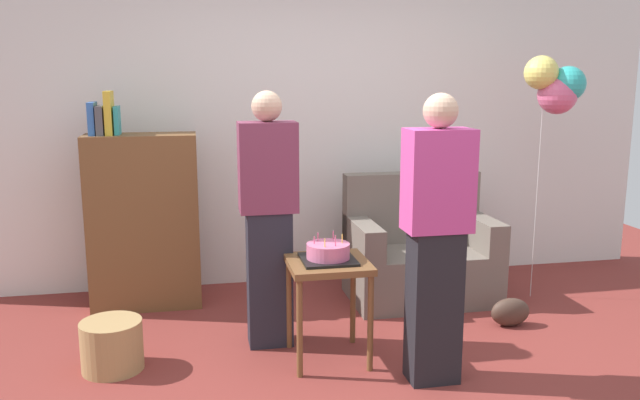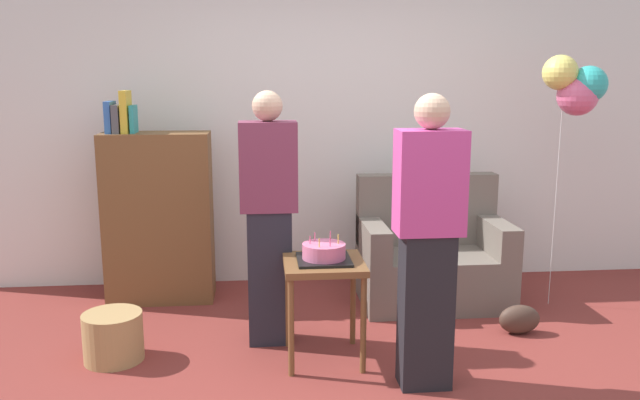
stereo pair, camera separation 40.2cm
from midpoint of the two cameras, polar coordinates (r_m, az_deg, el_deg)
The scene contains 11 objects.
ground_plane at distance 3.75m, azimuth 1.71°, elevation -16.29°, with size 8.00×8.00×0.00m, color maroon.
wall_back at distance 5.36m, azimuth -3.13°, elevation 7.06°, with size 6.00×0.10×2.70m, color silver.
couch at distance 5.05m, azimuth 6.56°, elevation -4.90°, with size 1.10×0.70×0.96m.
bookshelf at distance 4.99m, azimuth -17.69°, elevation -1.65°, with size 0.80×0.36×1.61m.
side_table at distance 3.88m, azimuth -2.26°, elevation -6.84°, with size 0.48×0.48×0.63m.
birthday_cake at distance 3.84m, azimuth -2.28°, elevation -4.74°, with size 0.32×0.32×0.17m.
person_blowing_candles at distance 4.06m, azimuth -7.43°, elevation -1.68°, with size 0.36×0.22×1.63m.
person_holding_cake at distance 3.56m, azimuth 7.13°, elevation -3.49°, with size 0.36×0.22×1.63m.
wicker_basket at distance 4.13m, azimuth -20.76°, elevation -12.05°, with size 0.36×0.36×0.30m, color #A88451.
handbag at distance 4.66m, azimuth 14.20°, elevation -9.68°, with size 0.28×0.14×0.20m, color #473328.
balloon_bunch at distance 5.02m, azimuth 18.13°, elevation 9.65°, with size 0.45×0.30×1.86m.
Camera 1 is at (-0.95, -3.22, 1.72)m, focal length 35.99 mm.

